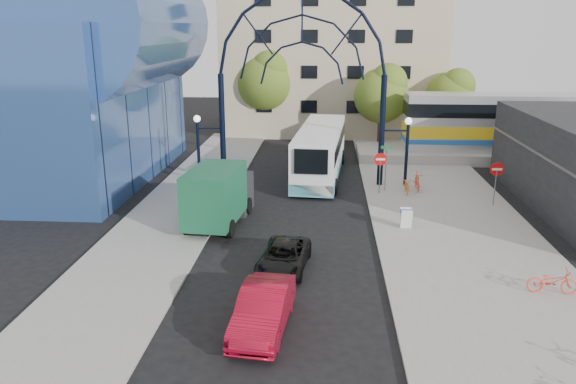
# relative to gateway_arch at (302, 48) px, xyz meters

# --- Properties ---
(ground) EXTENTS (120.00, 120.00, 0.00)m
(ground) POSITION_rel_gateway_arch_xyz_m (0.00, -14.00, -8.56)
(ground) COLOR black
(ground) RESTS_ON ground
(sidewalk_east) EXTENTS (8.00, 56.00, 0.12)m
(sidewalk_east) POSITION_rel_gateway_arch_xyz_m (8.00, -10.00, -8.50)
(sidewalk_east) COLOR gray
(sidewalk_east) RESTS_ON ground
(plaza_west) EXTENTS (5.00, 50.00, 0.12)m
(plaza_west) POSITION_rel_gateway_arch_xyz_m (-6.50, -8.00, -8.50)
(plaza_west) COLOR gray
(plaza_west) RESTS_ON ground
(gateway_arch) EXTENTS (13.64, 0.44, 12.10)m
(gateway_arch) POSITION_rel_gateway_arch_xyz_m (0.00, 0.00, 0.00)
(gateway_arch) COLOR black
(gateway_arch) RESTS_ON ground
(stop_sign) EXTENTS (0.80, 0.07, 2.50)m
(stop_sign) POSITION_rel_gateway_arch_xyz_m (4.80, -2.00, -6.56)
(stop_sign) COLOR slate
(stop_sign) RESTS_ON sidewalk_east
(do_not_enter_sign) EXTENTS (0.76, 0.07, 2.48)m
(do_not_enter_sign) POSITION_rel_gateway_arch_xyz_m (11.00, -4.00, -6.58)
(do_not_enter_sign) COLOR slate
(do_not_enter_sign) RESTS_ON sidewalk_east
(street_name_sign) EXTENTS (0.70, 0.70, 2.80)m
(street_name_sign) POSITION_rel_gateway_arch_xyz_m (5.20, -1.40, -6.43)
(street_name_sign) COLOR slate
(street_name_sign) RESTS_ON sidewalk_east
(sandwich_board) EXTENTS (0.55, 0.61, 0.99)m
(sandwich_board) POSITION_rel_gateway_arch_xyz_m (5.60, -8.02, -7.81)
(sandwich_board) COLOR white
(sandwich_board) RESTS_ON sidewalk_east
(transit_hall) EXTENTS (16.50, 18.00, 14.50)m
(transit_hall) POSITION_rel_gateway_arch_xyz_m (-15.30, 1.00, -1.86)
(transit_hall) COLOR #2F508F
(transit_hall) RESTS_ON ground
(apartment_block) EXTENTS (20.00, 12.10, 14.00)m
(apartment_block) POSITION_rel_gateway_arch_xyz_m (2.00, 20.97, -1.55)
(apartment_block) COLOR #CAB08C
(apartment_block) RESTS_ON ground
(train_platform) EXTENTS (32.00, 5.00, 0.80)m
(train_platform) POSITION_rel_gateway_arch_xyz_m (20.00, 8.00, -8.16)
(train_platform) COLOR gray
(train_platform) RESTS_ON ground
(train_car) EXTENTS (25.10, 3.05, 4.20)m
(train_car) POSITION_rel_gateway_arch_xyz_m (20.00, 8.00, -5.66)
(train_car) COLOR #B7B7BC
(train_car) RESTS_ON train_platform
(tree_north_a) EXTENTS (4.48, 4.48, 7.00)m
(tree_north_a) POSITION_rel_gateway_arch_xyz_m (6.12, 11.93, -3.95)
(tree_north_a) COLOR #382314
(tree_north_a) RESTS_ON ground
(tree_north_b) EXTENTS (5.12, 5.12, 8.00)m
(tree_north_b) POSITION_rel_gateway_arch_xyz_m (-3.88, 15.93, -3.29)
(tree_north_b) COLOR #382314
(tree_north_b) RESTS_ON ground
(tree_north_c) EXTENTS (4.16, 4.16, 6.50)m
(tree_north_c) POSITION_rel_gateway_arch_xyz_m (12.12, 13.93, -4.28)
(tree_north_c) COLOR #382314
(tree_north_c) RESTS_ON ground
(city_bus) EXTENTS (3.59, 12.19, 3.30)m
(city_bus) POSITION_rel_gateway_arch_xyz_m (1.19, 2.48, -6.83)
(city_bus) COLOR white
(city_bus) RESTS_ON ground
(green_truck) EXTENTS (2.83, 6.30, 3.09)m
(green_truck) POSITION_rel_gateway_arch_xyz_m (-3.83, -7.63, -7.02)
(green_truck) COLOR black
(green_truck) RESTS_ON ground
(black_suv) EXTENTS (2.30, 4.26, 1.13)m
(black_suv) POSITION_rel_gateway_arch_xyz_m (-0.12, -13.21, -7.99)
(black_suv) COLOR black
(black_suv) RESTS_ON ground
(red_sedan) EXTENTS (1.96, 4.59, 1.47)m
(red_sedan) POSITION_rel_gateway_arch_xyz_m (-0.43, -18.03, -7.82)
(red_sedan) COLOR maroon
(red_sedan) RESTS_ON ground
(bike_near_a) EXTENTS (0.68, 1.79, 0.93)m
(bike_near_a) POSITION_rel_gateway_arch_xyz_m (6.48, -1.72, -7.97)
(bike_near_a) COLOR orange
(bike_near_a) RESTS_ON sidewalk_east
(bike_near_b) EXTENTS (0.56, 1.85, 1.11)m
(bike_near_b) POSITION_rel_gateway_arch_xyz_m (7.18, -1.14, -7.88)
(bike_near_b) COLOR #ED472F
(bike_near_b) RESTS_ON sidewalk_east
(bike_far_a) EXTENTS (1.89, 0.77, 0.97)m
(bike_far_a) POSITION_rel_gateway_arch_xyz_m (10.14, -14.90, -7.95)
(bike_far_a) COLOR #FA4732
(bike_far_a) RESTS_ON sidewalk_east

